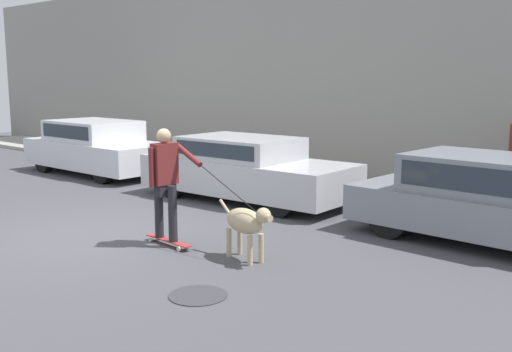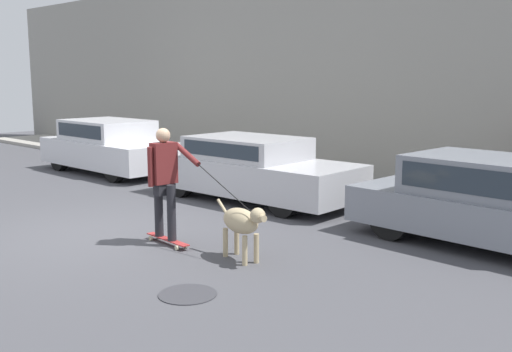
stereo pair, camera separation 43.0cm
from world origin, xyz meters
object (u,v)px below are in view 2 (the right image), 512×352
object	(u,v)px
parked_car_0	(110,147)
parked_car_1	(252,169)
dog	(242,222)
skateboarder	(165,178)
parked_car_2	(492,204)

from	to	relation	value
parked_car_0	parked_car_1	size ratio (longest dim) A/B	0.93
parked_car_0	dog	size ratio (longest dim) A/B	3.67
parked_car_1	skateboarder	world-z (taller)	skateboarder
parked_car_2	dog	distance (m)	3.65
parked_car_2	skateboarder	bearing A→B (deg)	-135.74
parked_car_0	skateboarder	xyz separation A→B (m)	(6.36, -3.16, 0.32)
parked_car_1	parked_car_2	size ratio (longest dim) A/B	1.07
dog	parked_car_0	bearing A→B (deg)	170.78
parked_car_0	skateboarder	size ratio (longest dim) A/B	1.89
dog	skateboarder	bearing A→B (deg)	-159.71
parked_car_0	dog	xyz separation A→B (m)	(7.73, -2.96, -0.13)
parked_car_1	parked_car_2	xyz separation A→B (m)	(4.80, 0.00, 0.01)
parked_car_2	dog	world-z (taller)	parked_car_2
parked_car_2	skateboarder	xyz separation A→B (m)	(-3.50, -3.17, 0.35)
parked_car_0	parked_car_2	bearing A→B (deg)	0.07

